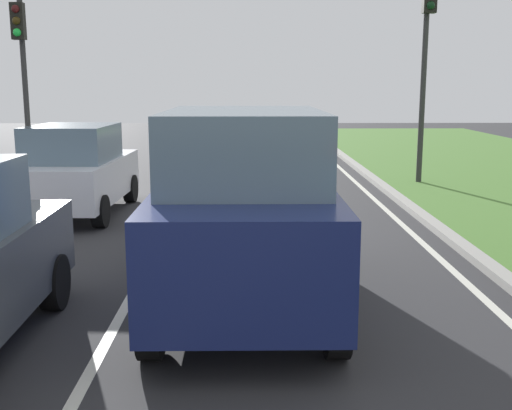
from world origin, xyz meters
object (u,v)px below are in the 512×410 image
car_suv_ahead (244,207)px  traffic_light_overhead_left (22,56)px  traffic_light_near_right (427,40)px  car_hatchback_far (77,170)px

car_suv_ahead → traffic_light_overhead_left: 11.20m
traffic_light_near_right → traffic_light_overhead_left: (-10.18, 0.52, -0.36)m
car_suv_ahead → traffic_light_overhead_left: bearing=121.2°
car_suv_ahead → traffic_light_overhead_left: size_ratio=0.92×
car_suv_ahead → car_hatchback_far: (-3.33, 5.28, -0.28)m
car_hatchback_far → traffic_light_overhead_left: bearing=121.8°
car_suv_ahead → car_hatchback_far: car_suv_ahead is taller
car_suv_ahead → traffic_light_overhead_left: (-5.69, 9.42, 2.10)m
car_hatchback_far → traffic_light_near_right: 9.04m
car_hatchback_far → car_suv_ahead: bearing=-55.7°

